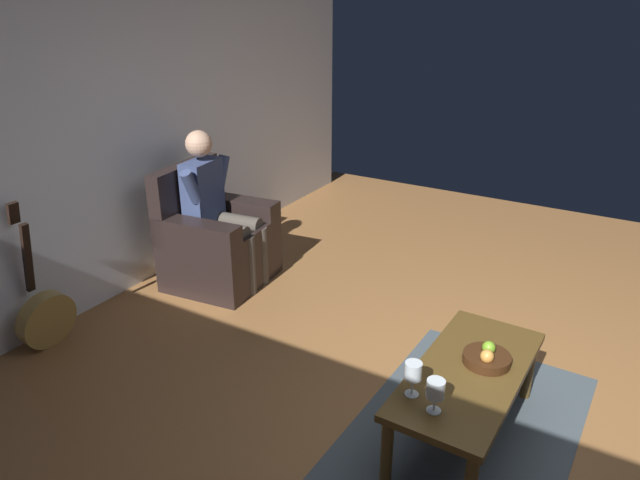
% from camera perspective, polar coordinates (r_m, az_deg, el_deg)
% --- Properties ---
extents(ground_plane, '(7.54, 7.54, 0.00)m').
position_cam_1_polar(ground_plane, '(3.62, 17.47, -16.08)').
color(ground_plane, '#946337').
extents(wall_back, '(6.69, 0.06, 2.65)m').
position_cam_1_polar(wall_back, '(4.59, -20.56, 10.41)').
color(wall_back, silver).
rests_on(wall_back, ground).
extents(rug, '(1.87, 1.16, 0.01)m').
position_cam_1_polar(rug, '(3.43, 13.68, -18.03)').
color(rug, '#445056').
rests_on(rug, ground).
extents(armchair, '(0.85, 0.80, 0.97)m').
position_cam_1_polar(armchair, '(4.83, -10.17, -0.22)').
color(armchair, black).
rests_on(armchair, ground).
extents(person_seated, '(0.61, 0.63, 1.25)m').
position_cam_1_polar(person_seated, '(4.69, -10.04, 3.36)').
color(person_seated, '#384670').
rests_on(person_seated, ground).
extents(coffee_table, '(1.15, 0.54, 0.43)m').
position_cam_1_polar(coffee_table, '(3.21, 14.30, -13.15)').
color(coffee_table, '#543D1A').
rests_on(coffee_table, ground).
extents(guitar, '(0.40, 0.22, 1.02)m').
position_cam_1_polar(guitar, '(4.34, -25.31, -6.69)').
color(guitar, '#A88641').
rests_on(guitar, ground).
extents(wine_glass_near, '(0.08, 0.08, 0.18)m').
position_cam_1_polar(wine_glass_near, '(2.88, 9.12, -12.71)').
color(wine_glass_near, silver).
rests_on(wine_glass_near, coffee_table).
extents(wine_glass_far, '(0.09, 0.09, 0.17)m').
position_cam_1_polar(wine_glass_far, '(2.80, 11.25, -14.28)').
color(wine_glass_far, silver).
rests_on(wine_glass_far, coffee_table).
extents(fruit_bowl, '(0.25, 0.25, 0.11)m').
position_cam_1_polar(fruit_bowl, '(3.23, 16.04, -11.00)').
color(fruit_bowl, '#3B210F').
rests_on(fruit_bowl, coffee_table).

